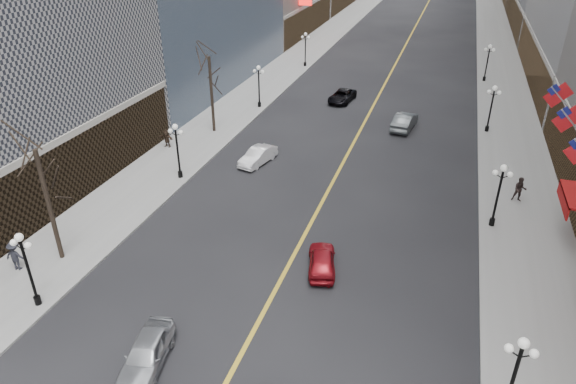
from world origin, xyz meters
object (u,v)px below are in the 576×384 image
Objects in this scene: streetlamp_east_2 at (492,104)px; streetlamp_east_0 at (515,372)px; streetlamp_east_3 at (488,59)px; streetlamp_west_2 at (259,82)px; streetlamp_west_3 at (305,46)px; streetlamp_west_0 at (26,262)px; car_nb_near at (147,353)px; car_nb_mid at (258,156)px; streetlamp_west_1 at (177,145)px; car_sb_mid at (322,260)px; streetlamp_east_1 at (499,189)px; car_sb_far at (405,121)px; car_nb_far at (342,96)px.

streetlamp_east_0 is at bearing -90.00° from streetlamp_east_2.
streetlamp_west_2 is (-23.60, -18.00, 0.00)m from streetlamp_east_3.
streetlamp_east_0 and streetlamp_east_3 have the same top height.
streetlamp_west_3 is at bearing 114.41° from streetlamp_east_0.
streetlamp_west_0 reaches higher than car_nb_near.
streetlamp_west_2 reaches higher than car_nb_mid.
car_sb_mid is at bearing -30.50° from streetlamp_west_1.
streetlamp_west_1 is at bearing -123.25° from streetlamp_east_3.
car_nb_mid is (-18.69, 4.61, -2.22)m from streetlamp_east_1.
car_sb_mid is (13.80, -8.13, -2.23)m from streetlamp_west_1.
streetlamp_west_2 is at bearing 123.55° from car_nb_mid.
streetlamp_west_2 reaches higher than car_sb_far.
streetlamp_east_1 is at bearing -56.75° from streetlamp_west_3.
streetlamp_west_3 is 0.93× the size of car_sb_far.
car_nb_mid is 18.51m from car_nb_far.
streetlamp_east_1 and streetlamp_west_0 have the same top height.
streetlamp_west_0 is 8.35m from car_nb_near.
streetlamp_west_1 is 1.04× the size of car_nb_near.
streetlamp_west_2 is (0.00, 18.00, 0.00)m from streetlamp_west_1.
streetlamp_west_1 reaches higher than car_nb_near.
streetlamp_east_3 is 36.60m from car_nb_mid.
streetlamp_east_3 is 29.68m from streetlamp_west_2.
car_sb_far is (15.83, 32.51, -2.10)m from streetlamp_west_0.
streetlamp_east_2 is 8.19m from car_sb_far.
car_nb_far is (-15.44, 38.83, -2.24)m from streetlamp_east_0.
streetlamp_west_3 is 1.04× the size of car_nb_near.
streetlamp_west_0 is at bearing -145.86° from streetlamp_east_1.
streetlamp_west_3 is 0.96× the size of car_nb_far.
car_nb_far is (-15.44, 4.83, -2.24)m from streetlamp_east_2.
streetlamp_east_0 is at bearing -61.44° from car_nb_far.
car_sb_mid reaches higher than car_nb_far.
streetlamp_west_2 is (-23.60, 34.00, 0.00)m from streetlamp_east_0.
streetlamp_east_0 is 1.00× the size of streetlamp_east_1.
streetlamp_east_3 is at bearing 0.00° from streetlamp_west_3.
streetlamp_east_0 is 1.00× the size of streetlamp_west_3.
streetlamp_east_2 is at bearing -90.00° from streetlamp_east_3.
car_nb_far is at bearing -58.22° from streetlamp_west_3.
car_sb_far is (2.03, 24.64, 0.13)m from car_sb_mid.
streetlamp_west_3 is 1.09× the size of car_nb_mid.
streetlamp_west_2 is 1.09× the size of car_nb_mid.
streetlamp_west_0 is 1.04× the size of car_nb_near.
streetlamp_east_1 and streetlamp_west_3 have the same top height.
streetlamp_east_2 is 39.16m from car_nb_near.
car_nb_mid is (-18.69, -13.39, -2.22)m from streetlamp_east_2.
streetlamp_east_2 and streetlamp_west_2 have the same top height.
car_nb_near is at bearing -81.68° from streetlamp_west_3.
streetlamp_west_1 is 16.17m from car_sb_mid.
streetlamp_east_1 is at bearing -90.00° from streetlamp_east_3.
car_nb_far is at bearing 111.68° from streetlamp_east_0.
streetlamp_west_0 reaches higher than car_sb_mid.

